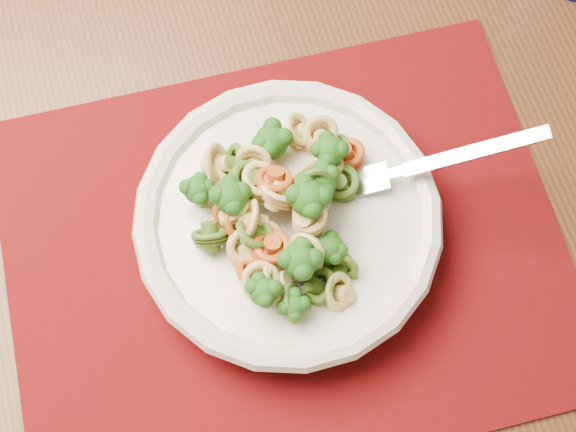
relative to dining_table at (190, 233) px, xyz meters
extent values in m
cube|color=#532917|center=(0.00, 0.00, 0.10)|extent=(1.38, 1.02, 0.04)
cube|color=#5B030D|center=(0.08, -0.07, 0.12)|extent=(0.48, 0.40, 0.00)
cylinder|color=white|center=(0.09, -0.05, 0.12)|extent=(0.10, 0.10, 0.01)
cylinder|color=white|center=(0.09, -0.05, 0.14)|extent=(0.22, 0.22, 0.03)
torus|color=white|center=(0.09, -0.05, 0.16)|extent=(0.24, 0.24, 0.02)
camera|label=1|loc=(0.07, -0.26, 0.73)|focal=50.00mm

